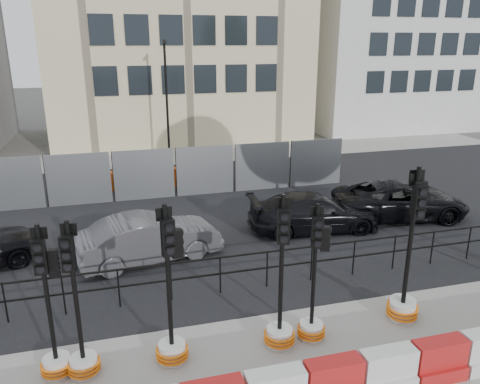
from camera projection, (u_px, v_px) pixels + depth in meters
name	position (u px, v px, depth m)	size (l,w,h in m)	color
ground	(233.00, 320.00, 10.42)	(120.00, 120.00, 0.00)	#51514C
road	(184.00, 213.00, 16.84)	(40.00, 14.00, 0.03)	black
sidewalk_far	(158.00, 157.00, 25.10)	(40.00, 4.00, 0.02)	gray
building_white	(390.00, 10.00, 32.42)	(12.00, 9.06, 16.00)	silver
kerb_railing	(220.00, 269.00, 11.31)	(18.00, 0.04, 1.00)	black
heras_fencing	(161.00, 176.00, 18.99)	(14.33, 1.72, 2.00)	gray
lamp_post_far	(167.00, 98.00, 23.30)	(0.12, 0.56, 6.00)	black
traffic_signal_b	(54.00, 342.00, 8.51)	(0.59, 0.59, 3.01)	white
traffic_signal_c	(81.00, 345.00, 8.54)	(0.61, 0.61, 3.08)	white
traffic_signal_d	(172.00, 327.00, 8.87)	(0.64, 0.64, 3.23)	white
traffic_signal_e	(280.00, 317.00, 9.37)	(0.64, 0.64, 3.25)	white
traffic_signal_f	(313.00, 308.00, 9.58)	(0.59, 0.59, 2.98)	white
traffic_signal_g	(405.00, 291.00, 10.25)	(0.68, 0.68, 3.45)	white
traffic_signal_h	(405.00, 288.00, 10.34)	(0.69, 0.69, 3.50)	white
car_b	(149.00, 238.00, 13.11)	(4.22, 2.21, 1.32)	#4C4B50
car_c	(314.00, 212.00, 15.21)	(4.42, 2.15, 1.24)	black
car_d	(400.00, 200.00, 16.32)	(4.91, 2.97, 1.27)	black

